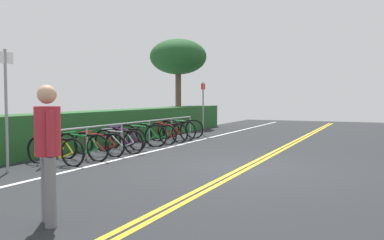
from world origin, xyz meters
The scene contains 20 objects.
ground_plane centered at (0.00, 0.00, -0.03)m, with size 39.02×11.56×0.05m, color #232628.
centre_line_yellow_inner centered at (0.00, -0.08, 0.00)m, with size 35.12×0.10×0.00m, color gold.
centre_line_yellow_outer centered at (0.00, 0.08, 0.00)m, with size 35.12×0.10×0.00m, color gold.
bike_lane_stripe_white centered at (0.00, 3.35, 0.00)m, with size 35.12×0.12×0.00m, color white.
bike_rack centered at (2.16, 4.22, 0.63)m, with size 8.20×0.05×0.83m.
bicycle_0 centered at (-1.47, 4.20, 0.33)m, with size 0.46×1.74×0.71m.
bicycle_1 centered at (-0.58, 4.13, 0.34)m, with size 0.46×1.73×0.73m.
bicycle_2 centered at (0.24, 4.22, 0.32)m, with size 0.46×1.72×0.69m.
bicycle_3 centered at (0.99, 4.09, 0.33)m, with size 0.46×1.74×0.71m.
bicycle_4 centered at (1.71, 4.36, 0.33)m, with size 0.46×1.68×0.72m.
bicycle_5 centered at (2.51, 4.26, 0.36)m, with size 0.59×1.68×0.77m.
bicycle_6 centered at (3.42, 4.23, 0.34)m, with size 0.46×1.70×0.72m.
bicycle_7 centered at (4.20, 4.15, 0.34)m, with size 0.46×1.68×0.72m.
bicycle_8 centered at (4.94, 4.20, 0.36)m, with size 0.49×1.76×0.76m.
bicycle_9 centered at (5.67, 4.30, 0.36)m, with size 0.46×1.76×0.77m.
pedestrian centered at (-5.12, 1.02, 1.01)m, with size 0.34×0.40×1.75m.
sign_post_near centered at (-2.69, 4.40, 1.54)m, with size 0.36×0.09×2.60m.
sign_post_far centered at (6.95, 3.96, 1.33)m, with size 0.36×0.06×2.20m.
hedge_backdrop centered at (3.66, 5.88, 0.56)m, with size 17.15×1.10×1.13m, color #235626.
tree_mid centered at (10.82, 6.98, 3.65)m, with size 2.96×2.96×4.60m.
Camera 1 is at (-9.18, -2.78, 1.60)m, focal length 39.67 mm.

